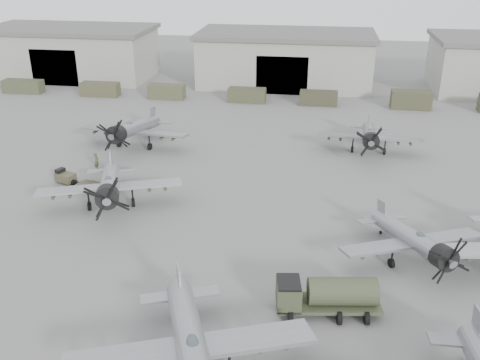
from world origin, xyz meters
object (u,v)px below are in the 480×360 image
at_px(aircraft_far_1, 370,136).
at_px(ground_crew, 97,161).
at_px(fuel_tanker, 327,294).
at_px(tug_trailer, 77,181).
at_px(aircraft_far_0, 132,129).
at_px(aircraft_near_1, 191,347).
at_px(aircraft_mid_2, 415,241).
at_px(aircraft_mid_1, 109,185).

bearing_deg(aircraft_far_1, ground_crew, -159.73).
xyz_separation_m(fuel_tanker, tug_trailer, (-24.50, 16.32, -0.95)).
bearing_deg(aircraft_far_0, tug_trailer, -94.24).
distance_m(fuel_tanker, tug_trailer, 29.45).
relative_size(aircraft_far_0, aircraft_far_1, 1.10).
relative_size(aircraft_far_0, ground_crew, 6.85).
bearing_deg(aircraft_near_1, fuel_tanker, 24.66).
bearing_deg(ground_crew, aircraft_mid_2, -117.77).
distance_m(aircraft_mid_1, fuel_tanker, 22.85).
distance_m(tug_trailer, ground_crew, 4.40).
distance_m(aircraft_mid_1, ground_crew, 9.93).
relative_size(tug_trailer, ground_crew, 3.75).
bearing_deg(fuel_tanker, ground_crew, 131.29).
bearing_deg(tug_trailer, ground_crew, 107.62).
bearing_deg(aircraft_far_0, ground_crew, -98.58).
bearing_deg(fuel_tanker, aircraft_far_0, 121.20).
bearing_deg(tug_trailer, aircraft_mid_2, 4.23).
bearing_deg(aircraft_far_1, aircraft_far_0, -172.04).
distance_m(aircraft_far_0, tug_trailer, 11.35).
bearing_deg(aircraft_near_1, aircraft_mid_2, 25.25).
distance_m(aircraft_mid_1, aircraft_far_0, 15.49).
distance_m(aircraft_mid_2, aircraft_far_1, 23.13).
bearing_deg(tug_trailer, fuel_tanker, -12.24).
xyz_separation_m(aircraft_near_1, ground_crew, (-17.04, 27.96, -1.54)).
distance_m(aircraft_near_1, aircraft_mid_1, 22.92).
bearing_deg(ground_crew, tug_trailer, 172.91).
relative_size(aircraft_near_1, aircraft_far_1, 1.14).
relative_size(aircraft_near_1, aircraft_mid_2, 1.24).
height_order(aircraft_near_1, aircraft_far_0, aircraft_near_1).
bearing_deg(aircraft_near_1, ground_crew, 100.60).
xyz_separation_m(aircraft_mid_1, fuel_tanker, (19.33, -12.15, -0.86)).
bearing_deg(aircraft_mid_1, aircraft_far_0, 81.86).
height_order(aircraft_mid_2, ground_crew, aircraft_mid_2).
xyz_separation_m(tug_trailer, ground_crew, (0.29, 4.37, 0.41)).
height_order(aircraft_far_1, fuel_tanker, aircraft_far_1).
xyz_separation_m(aircraft_near_1, tug_trailer, (-17.33, 23.59, -1.95)).
bearing_deg(aircraft_far_1, aircraft_mid_1, -140.89).
distance_m(aircraft_near_1, fuel_tanker, 10.26).
xyz_separation_m(aircraft_mid_2, aircraft_far_1, (-1.75, 23.06, 0.12)).
height_order(tug_trailer, ground_crew, ground_crew).
bearing_deg(aircraft_far_0, fuel_tanker, -44.25).
distance_m(aircraft_far_1, fuel_tanker, 30.19).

